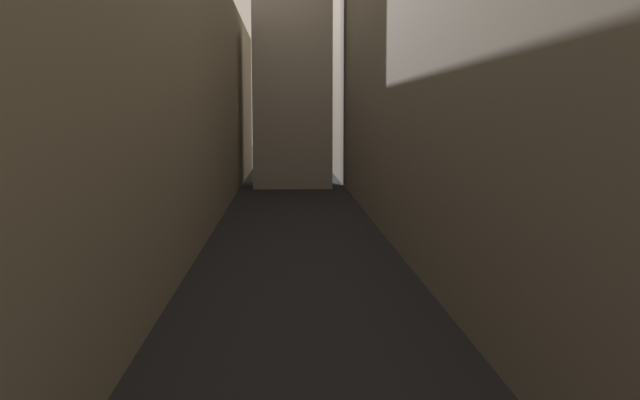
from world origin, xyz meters
The scene contains 3 objects.
ground_plane centered at (0.00, 48.00, 0.00)m, with size 264.00×264.00×0.00m, color black.
building_block_left centered at (-12.42, 50.00, 9.08)m, with size 13.85×108.00×18.15m, color gray.
building_block_right centered at (12.88, 50.00, 11.33)m, with size 14.75×108.00×22.66m, color #756B5B.
Camera 1 is at (-0.69, 0.25, 7.57)m, focal length 40.74 mm.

